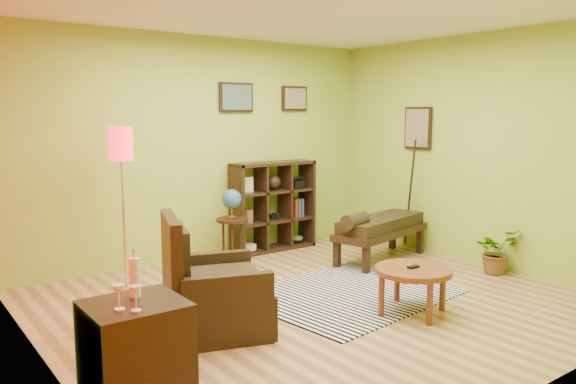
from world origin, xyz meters
TOP-DOWN VIEW (x-y plane):
  - ground at (0.00, 0.00)m, footprint 5.00×5.00m
  - room_shell at (-0.09, 0.01)m, footprint 5.04×4.54m
  - zebra_rug at (0.40, -0.01)m, footprint 2.17×1.82m
  - coffee_table at (0.50, -0.77)m, footprint 0.70×0.70m
  - armchair at (-1.21, -0.04)m, footprint 1.05×1.04m
  - side_cabinet at (-2.20, -0.89)m, footprint 0.58×0.53m
  - floor_lamp at (-1.35, 1.56)m, footprint 0.26×0.26m
  - globe_table at (0.06, 1.71)m, footprint 0.38×0.38m
  - cube_shelf at (0.91, 2.03)m, footprint 1.20×0.35m
  - bench at (1.62, 0.75)m, footprint 1.54×0.82m
  - potted_plant at (2.30, -0.46)m, footprint 0.54×0.58m

SIDE VIEW (x-z plane):
  - ground at x=0.00m, z-range 0.00..0.00m
  - zebra_rug at x=0.40m, z-range 0.00..0.01m
  - potted_plant at x=2.30m, z-range 0.00..0.41m
  - armchair at x=-1.21m, z-range -0.20..0.81m
  - side_cabinet at x=-2.20m, z-range -0.15..0.85m
  - coffee_table at x=0.50m, z-range 0.15..0.60m
  - bench at x=1.62m, z-range 0.09..0.77m
  - cube_shelf at x=0.91m, z-range 0.00..1.20m
  - globe_table at x=0.06m, z-range 0.24..1.17m
  - floor_lamp at x=-1.35m, z-range 0.53..2.23m
  - room_shell at x=-0.09m, z-range 0.39..3.21m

